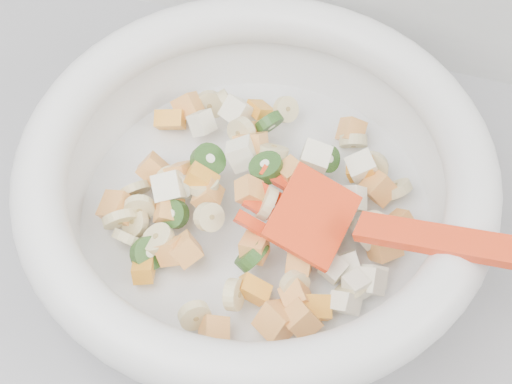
% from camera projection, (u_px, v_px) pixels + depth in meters
% --- Properties ---
extents(mixing_bowl, '(0.48, 0.36, 0.14)m').
position_uv_depth(mixing_bowl, '(257.00, 186.00, 0.61)').
color(mixing_bowl, silver).
rests_on(mixing_bowl, counter).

